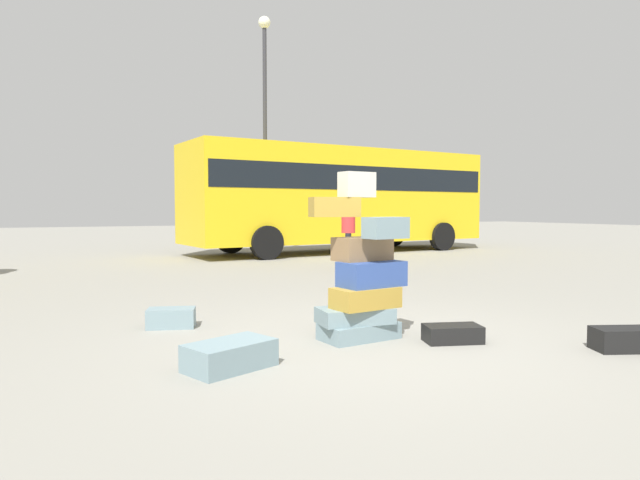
% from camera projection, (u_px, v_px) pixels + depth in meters
% --- Properties ---
extents(ground_plane, '(80.00, 80.00, 0.00)m').
position_uv_depth(ground_plane, '(368.00, 342.00, 5.60)').
color(ground_plane, gray).
extents(suitcase_tower, '(0.99, 0.69, 1.72)m').
position_uv_depth(suitcase_tower, '(362.00, 277.00, 5.72)').
color(suitcase_tower, gray).
rests_on(suitcase_tower, ground).
extents(suitcase_slate_behind_tower, '(0.83, 0.65, 0.23)m').
position_uv_depth(suitcase_slate_behind_tower, '(230.00, 355.00, 4.66)').
color(suitcase_slate_behind_tower, gray).
rests_on(suitcase_slate_behind_tower, ground).
extents(suitcase_black_upright_blue, '(0.72, 0.52, 0.22)m').
position_uv_depth(suitcase_black_upright_blue, '(629.00, 339.00, 5.26)').
color(suitcase_black_upright_blue, black).
rests_on(suitcase_black_upright_blue, ground).
extents(suitcase_slate_foreground_near, '(0.59, 0.45, 0.22)m').
position_uv_depth(suitcase_slate_foreground_near, '(171.00, 318.00, 6.29)').
color(suitcase_slate_foreground_near, gray).
rests_on(suitcase_slate_foreground_near, ground).
extents(suitcase_black_foreground_far, '(0.63, 0.46, 0.17)m').
position_uv_depth(suitcase_black_foreground_far, '(453.00, 334.00, 5.59)').
color(suitcase_black_foreground_far, black).
rests_on(suitcase_black_foreground_far, ground).
extents(person_bearded_onlooker, '(0.30, 0.31, 1.61)m').
position_uv_depth(person_bearded_onlooker, '(348.00, 226.00, 12.09)').
color(person_bearded_onlooker, black).
rests_on(person_bearded_onlooker, ground).
extents(parked_bus, '(9.86, 3.49, 3.15)m').
position_uv_depth(parked_bus, '(340.00, 193.00, 17.26)').
color(parked_bus, yellow).
rests_on(parked_bus, ground).
extents(lamp_post, '(0.36, 0.36, 7.03)m').
position_uv_depth(lamp_post, '(265.00, 103.00, 16.52)').
color(lamp_post, '#333338').
rests_on(lamp_post, ground).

